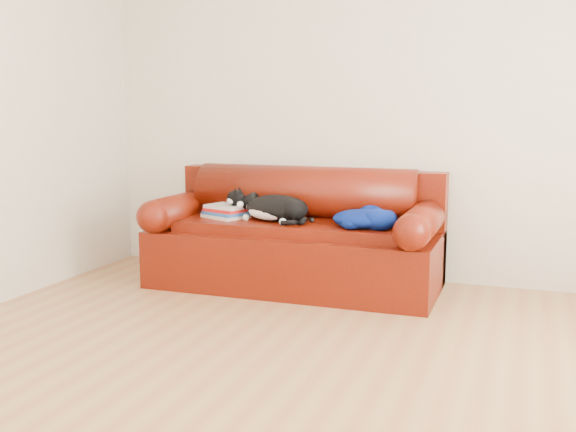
% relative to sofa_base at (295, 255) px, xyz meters
% --- Properties ---
extents(ground, '(4.50, 4.50, 0.00)m').
position_rel_sofa_base_xyz_m(ground, '(0.51, -1.49, -0.24)').
color(ground, '#955F3B').
rests_on(ground, ground).
extents(room_shell, '(4.52, 4.02, 2.61)m').
position_rel_sofa_base_xyz_m(room_shell, '(0.63, -1.48, 1.43)').
color(room_shell, beige).
rests_on(room_shell, ground).
extents(sofa_base, '(2.10, 0.90, 0.50)m').
position_rel_sofa_base_xyz_m(sofa_base, '(0.00, 0.00, 0.00)').
color(sofa_base, '#400203').
rests_on(sofa_base, ground).
extents(sofa_back, '(2.10, 1.01, 0.88)m').
position_rel_sofa_base_xyz_m(sofa_back, '(0.00, 0.24, 0.30)').
color(sofa_back, '#400203').
rests_on(sofa_back, ground).
extents(book_stack, '(0.38, 0.35, 0.10)m').
position_rel_sofa_base_xyz_m(book_stack, '(-0.52, -0.06, 0.31)').
color(book_stack, beige).
rests_on(book_stack, sofa_base).
extents(cat, '(0.64, 0.38, 0.24)m').
position_rel_sofa_base_xyz_m(cat, '(-0.12, -0.09, 0.36)').
color(cat, black).
rests_on(cat, sofa_base).
extents(blanket, '(0.47, 0.39, 0.15)m').
position_rel_sofa_base_xyz_m(blanket, '(0.54, -0.11, 0.33)').
color(blanket, '#020C47').
rests_on(blanket, sofa_base).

